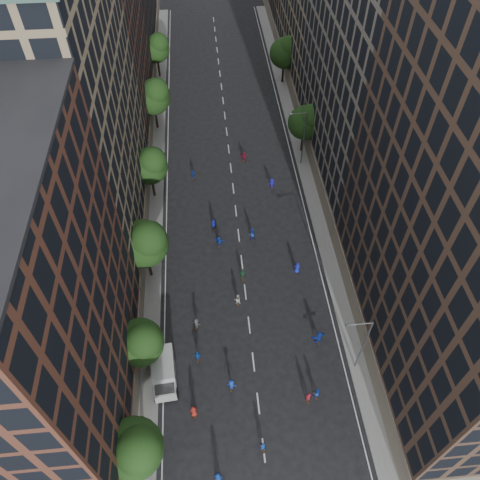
{
  "coord_description": "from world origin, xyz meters",
  "views": [
    {
      "loc": [
        -3.43,
        -8.77,
        46.25
      ],
      "look_at": [
        -0.06,
        28.96,
        2.0
      ],
      "focal_mm": 35.0,
      "sensor_mm": 36.0,
      "label": 1
    }
  ],
  "objects_px": {
    "streetlamp_near": "(362,343)",
    "skater_2": "(316,393)",
    "cargo_van": "(164,372)",
    "skater_0": "(218,477)",
    "skater_1": "(263,447)",
    "streetlamp_far": "(303,136)"
  },
  "relations": [
    {
      "from": "streetlamp_near",
      "to": "skater_2",
      "type": "xyz_separation_m",
      "value": [
        -4.54,
        -2.78,
        -4.41
      ]
    },
    {
      "from": "streetlamp_near",
      "to": "cargo_van",
      "type": "xyz_separation_m",
      "value": [
        -19.68,
        0.51,
        -3.72
      ]
    },
    {
      "from": "cargo_van",
      "to": "streetlamp_near",
      "type": "bearing_deg",
      "value": -6.02
    },
    {
      "from": "streetlamp_near",
      "to": "skater_0",
      "type": "relative_size",
      "value": 5.66
    },
    {
      "from": "skater_0",
      "to": "skater_1",
      "type": "bearing_deg",
      "value": -137.06
    },
    {
      "from": "cargo_van",
      "to": "skater_1",
      "type": "xyz_separation_m",
      "value": [
        9.21,
        -7.9,
        -0.68
      ]
    },
    {
      "from": "streetlamp_far",
      "to": "skater_1",
      "type": "bearing_deg",
      "value": -104.53
    },
    {
      "from": "streetlamp_near",
      "to": "skater_2",
      "type": "relative_size",
      "value": 5.95
    },
    {
      "from": "cargo_van",
      "to": "skater_0",
      "type": "height_order",
      "value": "cargo_van"
    },
    {
      "from": "streetlamp_far",
      "to": "skater_1",
      "type": "relative_size",
      "value": 5.94
    },
    {
      "from": "skater_0",
      "to": "streetlamp_near",
      "type": "bearing_deg",
      "value": -131.66
    },
    {
      "from": "cargo_van",
      "to": "skater_0",
      "type": "distance_m",
      "value": 11.31
    },
    {
      "from": "streetlamp_far",
      "to": "skater_2",
      "type": "distance_m",
      "value": 36.33
    },
    {
      "from": "cargo_van",
      "to": "skater_0",
      "type": "bearing_deg",
      "value": -68.72
    },
    {
      "from": "skater_0",
      "to": "skater_2",
      "type": "distance_m",
      "value": 12.32
    },
    {
      "from": "cargo_van",
      "to": "skater_1",
      "type": "height_order",
      "value": "cargo_van"
    },
    {
      "from": "skater_0",
      "to": "streetlamp_far",
      "type": "bearing_deg",
      "value": -93.94
    },
    {
      "from": "skater_0",
      "to": "skater_1",
      "type": "height_order",
      "value": "skater_0"
    },
    {
      "from": "skater_0",
      "to": "skater_1",
      "type": "distance_m",
      "value": 4.85
    },
    {
      "from": "cargo_van",
      "to": "skater_2",
      "type": "distance_m",
      "value": 15.51
    },
    {
      "from": "streetlamp_near",
      "to": "skater_2",
      "type": "bearing_deg",
      "value": -148.52
    },
    {
      "from": "streetlamp_near",
      "to": "skater_0",
      "type": "height_order",
      "value": "streetlamp_near"
    }
  ]
}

